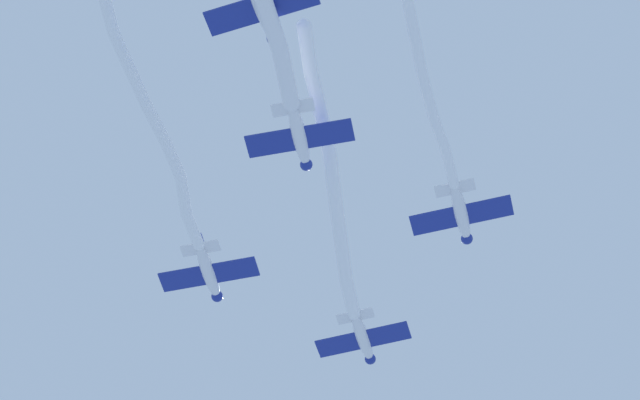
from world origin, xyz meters
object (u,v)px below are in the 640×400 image
at_px(airplane_lead, 363,338).
at_px(airplane_right_wing, 461,214).
at_px(airplane_slot, 300,137).
at_px(airplane_left_wing, 209,273).
at_px(airplane_trail, 261,7).

bearing_deg(airplane_lead, airplane_right_wing, -133.25).
bearing_deg(airplane_lead, airplane_slot, -178.27).
relative_size(airplane_left_wing, airplane_right_wing, 1.01).
distance_m(airplane_slot, airplane_trail, 7.83).
xyz_separation_m(airplane_left_wing, airplane_right_wing, (6.86, 14.02, 0.70)).
bearing_deg(airplane_slot, airplane_right_wing, -48.34).
distance_m(airplane_left_wing, airplane_slot, 11.04).
bearing_deg(airplane_lead, airplane_left_wing, 136.74).
xyz_separation_m(airplane_left_wing, airplane_trail, (17.45, 0.16, 0.80)).
xyz_separation_m(airplane_right_wing, airplane_trail, (10.59, -13.87, 0.10)).
bearing_deg(airplane_left_wing, airplane_trail, -155.36).
height_order(airplane_left_wing, airplane_right_wing, airplane_right_wing).
distance_m(airplane_lead, airplane_trail, 23.41).
relative_size(airplane_lead, airplane_slot, 0.98).
relative_size(airplane_lead, airplane_left_wing, 0.99).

